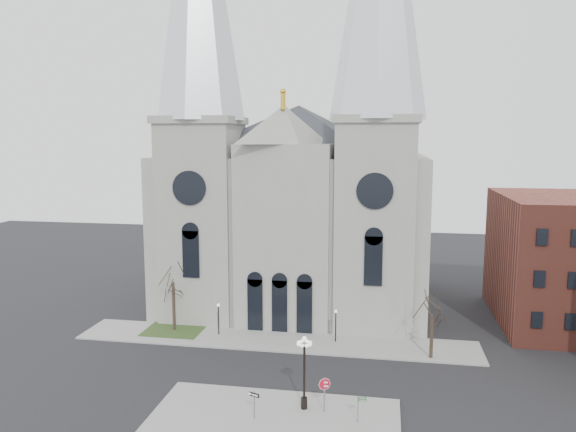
% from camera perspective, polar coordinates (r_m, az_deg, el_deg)
% --- Properties ---
extents(ground, '(160.00, 160.00, 0.00)m').
position_cam_1_polar(ground, '(47.57, -4.03, -17.14)').
color(ground, black).
rests_on(ground, ground).
extents(sidewalk_near, '(18.00, 10.00, 0.14)m').
position_cam_1_polar(sidewalk_near, '(42.58, -1.59, -20.20)').
color(sidewalk_near, gray).
rests_on(sidewalk_near, ground).
extents(sidewalk_far, '(40.00, 6.00, 0.14)m').
position_cam_1_polar(sidewalk_far, '(57.45, -1.32, -12.51)').
color(sidewalk_far, gray).
rests_on(sidewalk_far, ground).
extents(grass_patch, '(6.00, 5.00, 0.18)m').
position_cam_1_polar(grass_patch, '(61.32, -11.46, -11.30)').
color(grass_patch, '#2B461E').
rests_on(grass_patch, ground).
extents(cathedral, '(33.00, 26.66, 54.00)m').
position_cam_1_polar(cathedral, '(65.50, 0.68, 6.50)').
color(cathedral, gray).
rests_on(cathedral, ground).
extents(bg_building_brick, '(14.00, 18.00, 14.00)m').
position_cam_1_polar(bg_building_brick, '(67.93, 26.44, -4.05)').
color(bg_building_brick, brown).
rests_on(bg_building_brick, ground).
extents(tree_left, '(3.20, 3.20, 7.50)m').
position_cam_1_polar(tree_left, '(59.74, -11.61, -6.32)').
color(tree_left, black).
rests_on(tree_left, ground).
extents(tree_right, '(3.20, 3.20, 6.00)m').
position_cam_1_polar(tree_right, '(53.31, 14.47, -9.42)').
color(tree_right, black).
rests_on(tree_right, ground).
extents(ped_lamp_left, '(0.32, 0.32, 3.26)m').
position_cam_1_polar(ped_lamp_left, '(58.57, -7.08, -9.82)').
color(ped_lamp_left, black).
rests_on(ped_lamp_left, sidewalk_far).
extents(ped_lamp_right, '(0.32, 0.32, 3.26)m').
position_cam_1_polar(ped_lamp_right, '(56.35, 4.87, -10.51)').
color(ped_lamp_right, black).
rests_on(ped_lamp_right, sidewalk_far).
extents(stop_sign, '(0.95, 0.13, 2.63)m').
position_cam_1_polar(stop_sign, '(43.06, 3.73, -17.01)').
color(stop_sign, slate).
rests_on(stop_sign, sidewalk_near).
extents(globe_lamp, '(1.48, 1.48, 5.61)m').
position_cam_1_polar(globe_lamp, '(42.77, 1.67, -14.74)').
color(globe_lamp, black).
rests_on(globe_lamp, sidewalk_near).
extents(one_way_sign, '(0.85, 0.36, 2.05)m').
position_cam_1_polar(one_way_sign, '(42.34, -3.44, -18.16)').
color(one_way_sign, slate).
rests_on(one_way_sign, sidewalk_near).
extents(street_name_sign, '(0.60, 0.21, 1.94)m').
position_cam_1_polar(street_name_sign, '(42.21, 7.23, -18.65)').
color(street_name_sign, slate).
rests_on(street_name_sign, sidewalk_near).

